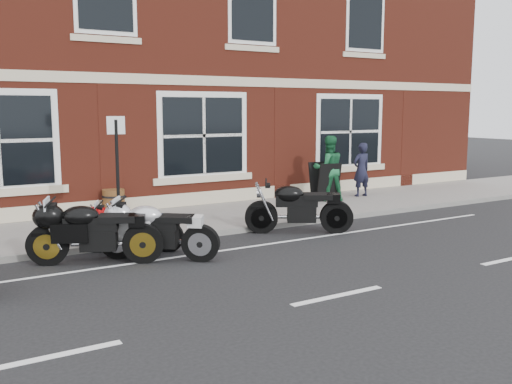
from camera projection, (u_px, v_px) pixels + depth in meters
ground at (237, 252)px, 10.76m from camera, size 80.00×80.00×0.00m
sidewalk at (175, 222)px, 13.30m from camera, size 30.00×3.00×0.12m
kerb at (204, 234)px, 11.96m from camera, size 30.00×0.16×0.12m
pub_building at (82, 7)px, 18.81m from camera, size 24.00×12.00×12.00m
moto_sport_red at (130, 226)px, 10.68m from camera, size 1.73×1.05×0.86m
moto_sport_black at (93, 230)px, 9.83m from camera, size 2.16×1.14×1.05m
moto_sport_silver at (156, 228)px, 10.11m from camera, size 1.80×1.50×0.99m
moto_naked_black at (297, 206)px, 12.29m from camera, size 2.07×1.34×1.05m
pedestrian_left at (361, 170)px, 16.68m from camera, size 0.59×0.39×1.57m
pedestrian_right at (329, 168)px, 15.84m from camera, size 1.04×0.91×1.82m
a_board_sign at (325, 182)px, 15.84m from camera, size 0.72×0.54×1.08m
barrel_planter at (114, 202)px, 13.83m from camera, size 0.56×0.56×0.62m
parking_sign at (117, 170)px, 10.96m from camera, size 0.34×0.07×2.41m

